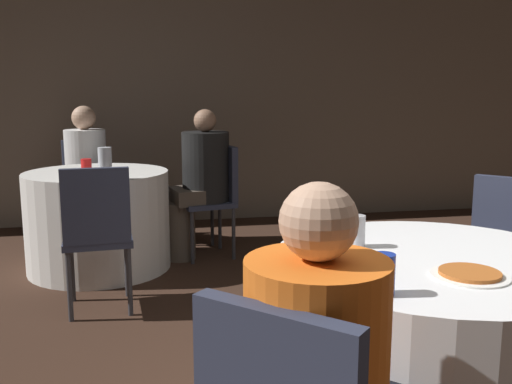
{
  "coord_description": "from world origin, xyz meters",
  "views": [
    {
      "loc": [
        -1.08,
        -1.69,
        1.32
      ],
      "look_at": [
        -0.56,
        0.99,
        0.84
      ],
      "focal_mm": 40.0,
      "sensor_mm": 36.0,
      "label": 1
    }
  ],
  "objects_px": {
    "table_far": "(98,220)",
    "person_white_shirt": "(87,174)",
    "chair_far_north": "(86,180)",
    "soda_can_blue": "(384,274)",
    "chair_far_south": "(97,226)",
    "chair_near_northeast": "(505,251)",
    "person_black_shirt": "(199,182)",
    "bottle_far": "(105,164)",
    "chair_far_northeast": "(192,183)",
    "table_near": "(429,354)",
    "pizza_plate_near": "(470,274)",
    "chair_far_east": "(217,190)",
    "soda_can_silver": "(356,231)"
  },
  "relations": [
    {
      "from": "person_white_shirt",
      "to": "soda_can_blue",
      "type": "height_order",
      "value": "person_white_shirt"
    },
    {
      "from": "chair_far_east",
      "to": "table_near",
      "type": "bearing_deg",
      "value": 178.07
    },
    {
      "from": "bottle_far",
      "to": "chair_far_northeast",
      "type": "bearing_deg",
      "value": 56.53
    },
    {
      "from": "chair_far_east",
      "to": "soda_can_silver",
      "type": "bearing_deg",
      "value": 173.69
    },
    {
      "from": "table_near",
      "to": "soda_can_silver",
      "type": "relative_size",
      "value": 9.47
    },
    {
      "from": "bottle_far",
      "to": "soda_can_blue",
      "type": "bearing_deg",
      "value": -68.92
    },
    {
      "from": "chair_far_south",
      "to": "chair_far_north",
      "type": "relative_size",
      "value": 1.0
    },
    {
      "from": "chair_far_north",
      "to": "person_white_shirt",
      "type": "height_order",
      "value": "person_white_shirt"
    },
    {
      "from": "table_near",
      "to": "pizza_plate_near",
      "type": "relative_size",
      "value": 4.67
    },
    {
      "from": "soda_can_blue",
      "to": "bottle_far",
      "type": "distance_m",
      "value": 2.6
    },
    {
      "from": "pizza_plate_near",
      "to": "soda_can_blue",
      "type": "distance_m",
      "value": 0.36
    },
    {
      "from": "chair_far_north",
      "to": "soda_can_blue",
      "type": "bearing_deg",
      "value": 97.33
    },
    {
      "from": "chair_far_northeast",
      "to": "bottle_far",
      "type": "xyz_separation_m",
      "value": [
        -0.65,
        -0.98,
        0.31
      ]
    },
    {
      "from": "table_far",
      "to": "pizza_plate_near",
      "type": "height_order",
      "value": "pizza_plate_near"
    },
    {
      "from": "person_white_shirt",
      "to": "pizza_plate_near",
      "type": "distance_m",
      "value": 3.82
    },
    {
      "from": "chair_near_northeast",
      "to": "chair_far_south",
      "type": "xyz_separation_m",
      "value": [
        -2.04,
        0.93,
        0.0
      ]
    },
    {
      "from": "person_white_shirt",
      "to": "soda_can_blue",
      "type": "xyz_separation_m",
      "value": [
        1.17,
        -3.61,
        0.18
      ]
    },
    {
      "from": "chair_far_north",
      "to": "chair_far_south",
      "type": "bearing_deg",
      "value": 87.0
    },
    {
      "from": "chair_far_northeast",
      "to": "chair_far_north",
      "type": "xyz_separation_m",
      "value": [
        -0.92,
        0.35,
        0.0
      ]
    },
    {
      "from": "table_near",
      "to": "chair_far_south",
      "type": "distance_m",
      "value": 2.05
    },
    {
      "from": "table_far",
      "to": "pizza_plate_near",
      "type": "relative_size",
      "value": 4.26
    },
    {
      "from": "person_white_shirt",
      "to": "pizza_plate_near",
      "type": "xyz_separation_m",
      "value": [
        1.51,
        -3.51,
        0.13
      ]
    },
    {
      "from": "chair_near_northeast",
      "to": "person_black_shirt",
      "type": "xyz_separation_m",
      "value": [
        -1.34,
        2.02,
        0.08
      ]
    },
    {
      "from": "chair_far_south",
      "to": "pizza_plate_near",
      "type": "distance_m",
      "value": 2.23
    },
    {
      "from": "person_black_shirt",
      "to": "person_white_shirt",
      "type": "height_order",
      "value": "person_white_shirt"
    },
    {
      "from": "chair_near_northeast",
      "to": "chair_far_northeast",
      "type": "xyz_separation_m",
      "value": [
        -1.36,
        2.43,
        0.0
      ]
    },
    {
      "from": "table_far",
      "to": "person_black_shirt",
      "type": "xyz_separation_m",
      "value": [
        0.77,
        0.15,
        0.25
      ]
    },
    {
      "from": "chair_far_northeast",
      "to": "soda_can_blue",
      "type": "distance_m",
      "value": 3.43
    },
    {
      "from": "table_near",
      "to": "table_far",
      "type": "distance_m",
      "value": 2.87
    },
    {
      "from": "person_white_shirt",
      "to": "pizza_plate_near",
      "type": "height_order",
      "value": "person_white_shirt"
    },
    {
      "from": "chair_far_north",
      "to": "pizza_plate_near",
      "type": "height_order",
      "value": "chair_far_north"
    },
    {
      "from": "table_near",
      "to": "chair_near_northeast",
      "type": "xyz_separation_m",
      "value": [
        0.74,
        0.66,
        0.17
      ]
    },
    {
      "from": "table_far",
      "to": "person_white_shirt",
      "type": "height_order",
      "value": "person_white_shirt"
    },
    {
      "from": "soda_can_silver",
      "to": "chair_far_north",
      "type": "bearing_deg",
      "value": 111.92
    },
    {
      "from": "bottle_far",
      "to": "pizza_plate_near",
      "type": "bearing_deg",
      "value": -61.29
    },
    {
      "from": "chair_far_north",
      "to": "person_white_shirt",
      "type": "relative_size",
      "value": 0.75
    },
    {
      "from": "person_black_shirt",
      "to": "chair_far_south",
      "type": "bearing_deg",
      "value": 135.98
    },
    {
      "from": "person_white_shirt",
      "to": "chair_far_northeast",
      "type": "bearing_deg",
      "value": 156.85
    },
    {
      "from": "chair_far_south",
      "to": "person_black_shirt",
      "type": "distance_m",
      "value": 1.3
    },
    {
      "from": "table_far",
      "to": "person_white_shirt",
      "type": "bearing_deg",
      "value": 100.37
    },
    {
      "from": "pizza_plate_near",
      "to": "chair_near_northeast",
      "type": "bearing_deg",
      "value": 49.89
    },
    {
      "from": "table_far",
      "to": "soda_can_blue",
      "type": "xyz_separation_m",
      "value": [
        1.03,
        -2.84,
        0.43
      ]
    },
    {
      "from": "pizza_plate_near",
      "to": "table_far",
      "type": "bearing_deg",
      "value": 116.59
    },
    {
      "from": "table_near",
      "to": "person_white_shirt",
      "type": "distance_m",
      "value": 3.63
    },
    {
      "from": "table_far",
      "to": "soda_can_blue",
      "type": "bearing_deg",
      "value": -70.02
    },
    {
      "from": "soda_can_blue",
      "to": "chair_far_south",
      "type": "bearing_deg",
      "value": 116.78
    },
    {
      "from": "table_near",
      "to": "soda_can_silver",
      "type": "bearing_deg",
      "value": 140.79
    },
    {
      "from": "table_near",
      "to": "table_far",
      "type": "height_order",
      "value": "same"
    },
    {
      "from": "chair_near_northeast",
      "to": "soda_can_silver",
      "type": "bearing_deg",
      "value": 74.49
    },
    {
      "from": "table_near",
      "to": "person_white_shirt",
      "type": "relative_size",
      "value": 0.96
    }
  ]
}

